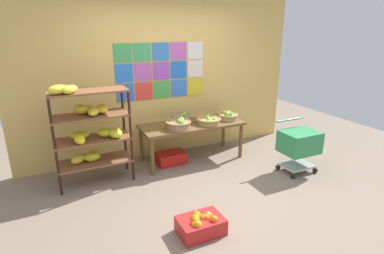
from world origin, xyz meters
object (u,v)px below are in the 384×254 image
object	(u,v)px
fruit_basket_centre	(209,120)
fruit_basket_left	(228,116)
banana_shelf_unit	(90,128)
display_table	(192,127)
fruit_basket_back_right	(178,124)
orange_crate_foreground	(200,224)
shopping_cart	(299,144)
fruit_basket_right	(182,118)
produce_crate_under_table	(171,158)

from	to	relation	value
fruit_basket_centre	fruit_basket_left	distance (m)	0.42
banana_shelf_unit	fruit_basket_left	bearing A→B (deg)	1.73
display_table	fruit_basket_back_right	bearing A→B (deg)	-153.56
orange_crate_foreground	shopping_cart	bearing A→B (deg)	19.30
banana_shelf_unit	display_table	distance (m)	1.64
fruit_basket_back_right	shopping_cart	world-z (taller)	fruit_basket_back_right
fruit_basket_right	produce_crate_under_table	distance (m)	0.68
fruit_basket_centre	fruit_basket_right	size ratio (longest dim) A/B	1.15
shopping_cart	fruit_basket_left	bearing A→B (deg)	115.39
banana_shelf_unit	display_table	xyz separation A→B (m)	(1.61, 0.12, -0.25)
fruit_basket_right	shopping_cart	size ratio (longest dim) A/B	0.45
banana_shelf_unit	shopping_cart	distance (m)	3.07
display_table	fruit_basket_centre	distance (m)	0.30
shopping_cart	fruit_basket_right	bearing A→B (deg)	133.35
shopping_cart	fruit_basket_centre	bearing A→B (deg)	131.24
fruit_basket_right	produce_crate_under_table	world-z (taller)	fruit_basket_right
fruit_basket_centre	shopping_cart	distance (m)	1.45
fruit_basket_centre	fruit_basket_right	world-z (taller)	fruit_basket_right
banana_shelf_unit	orange_crate_foreground	world-z (taller)	banana_shelf_unit
produce_crate_under_table	display_table	bearing A→B (deg)	2.73
fruit_basket_back_right	produce_crate_under_table	bearing A→B (deg)	123.99
fruit_basket_back_right	fruit_basket_right	size ratio (longest dim) A/B	1.14
orange_crate_foreground	banana_shelf_unit	bearing A→B (deg)	116.31
fruit_basket_back_right	fruit_basket_left	bearing A→B (deg)	5.65
fruit_basket_back_right	produce_crate_under_table	size ratio (longest dim) A/B	0.88
fruit_basket_left	fruit_basket_back_right	bearing A→B (deg)	-174.35
produce_crate_under_table	banana_shelf_unit	bearing A→B (deg)	-175.13
fruit_basket_right	shopping_cart	xyz separation A→B (m)	(1.39, -1.27, -0.25)
banana_shelf_unit	fruit_basket_centre	xyz separation A→B (m)	(1.86, 0.00, -0.13)
fruit_basket_centre	produce_crate_under_table	bearing A→B (deg)	170.86
fruit_basket_centre	fruit_basket_back_right	size ratio (longest dim) A/B	1.01
orange_crate_foreground	produce_crate_under_table	bearing A→B (deg)	78.30
produce_crate_under_table	fruit_basket_left	bearing A→B (deg)	-1.95
banana_shelf_unit	produce_crate_under_table	size ratio (longest dim) A/B	3.18
fruit_basket_back_right	fruit_basket_centre	bearing A→B (deg)	2.98
produce_crate_under_table	orange_crate_foreground	distance (m)	1.86
fruit_basket_centre	fruit_basket_right	bearing A→B (deg)	144.32
display_table	fruit_basket_back_right	world-z (taller)	fruit_basket_back_right
fruit_basket_back_right	produce_crate_under_table	distance (m)	0.63
display_table	produce_crate_under_table	world-z (taller)	display_table
fruit_basket_centre	shopping_cart	xyz separation A→B (m)	(1.02, -1.00, -0.23)
fruit_basket_left	produce_crate_under_table	bearing A→B (deg)	178.05
fruit_basket_centre	orange_crate_foreground	bearing A→B (deg)	-120.52
fruit_basket_right	shopping_cart	bearing A→B (deg)	-42.42
display_table	shopping_cart	size ratio (longest dim) A/B	2.15
fruit_basket_left	fruit_basket_right	bearing A→B (deg)	165.86
banana_shelf_unit	fruit_basket_back_right	bearing A→B (deg)	-1.15
banana_shelf_unit	fruit_basket_centre	distance (m)	1.86
fruit_basket_left	banana_shelf_unit	bearing A→B (deg)	-178.27
fruit_basket_right	fruit_basket_centre	bearing A→B (deg)	-35.68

